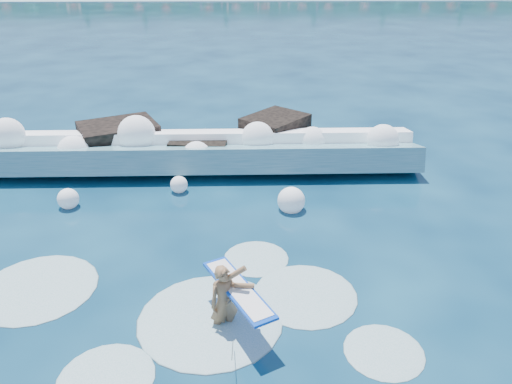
# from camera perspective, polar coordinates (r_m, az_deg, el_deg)

# --- Properties ---
(ground) EXTENTS (200.00, 200.00, 0.00)m
(ground) POSITION_cam_1_polar(r_m,az_deg,el_deg) (11.83, -7.12, -9.63)
(ground) COLOR #07253F
(ground) RESTS_ON ground
(wet_band) EXTENTS (140.00, 5.00, 0.08)m
(wet_band) POSITION_cam_1_polar(r_m,az_deg,el_deg) (76.85, -2.61, 21.11)
(wet_band) COLOR silver
(wet_band) RESTS_ON ground
(breaking_wave) EXTENTS (16.47, 2.63, 1.42)m
(breaking_wave) POSITION_cam_1_polar(r_m,az_deg,el_deg) (17.43, -9.24, 4.37)
(breaking_wave) COLOR teal
(breaking_wave) RESTS_ON ground
(rock_cluster) EXTENTS (8.69, 3.47, 1.53)m
(rock_cluster) POSITION_cam_1_polar(r_m,az_deg,el_deg) (18.44, -7.36, 5.70)
(rock_cluster) COLOR black
(rock_cluster) RESTS_ON ground
(surfer_with_board) EXTENTS (1.51, 2.83, 1.66)m
(surfer_with_board) POSITION_cam_1_polar(r_m,az_deg,el_deg) (10.12, -3.30, -12.17)
(surfer_with_board) COLOR #946945
(surfer_with_board) RESTS_ON ground
(wave_spray) EXTENTS (15.16, 4.55, 1.90)m
(wave_spray) POSITION_cam_1_polar(r_m,az_deg,el_deg) (17.10, -10.68, 5.21)
(wave_spray) COLOR white
(wave_spray) RESTS_ON ground
(surf_foam) EXTENTS (9.39, 5.41, 0.15)m
(surf_foam) POSITION_cam_1_polar(r_m,az_deg,el_deg) (10.99, -8.29, -12.93)
(surf_foam) COLOR silver
(surf_foam) RESTS_ON ground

